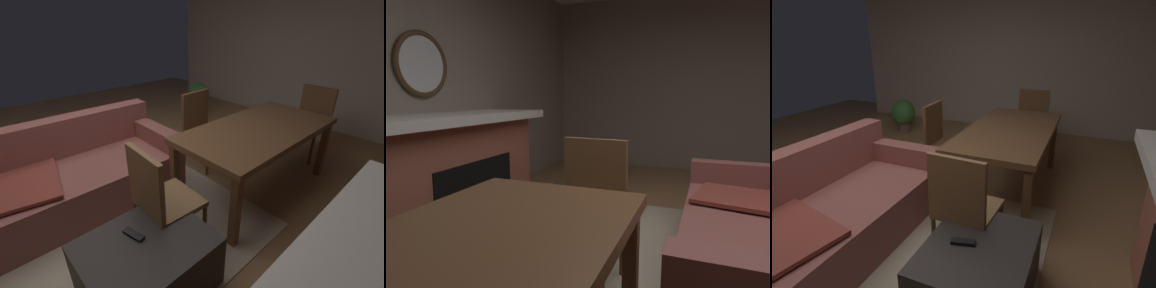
{
  "view_description": "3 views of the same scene",
  "coord_description": "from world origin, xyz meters",
  "views": [
    {
      "loc": [
        -0.86,
        -2.17,
        1.74
      ],
      "look_at": [
        0.33,
        -0.88,
        0.88
      ],
      "focal_mm": 24.18,
      "sensor_mm": 36.0,
      "label": 1
    },
    {
      "loc": [
        1.97,
        -0.15,
        1.21
      ],
      "look_at": [
        -0.23,
        -1.01,
        0.86
      ],
      "focal_mm": 30.64,
      "sensor_mm": 36.0,
      "label": 2
    },
    {
      "loc": [
        -1.73,
        -1.59,
        1.7
      ],
      "look_at": [
        0.11,
        -0.8,
        0.96
      ],
      "focal_mm": 27.99,
      "sensor_mm": 36.0,
      "label": 3
    }
  ],
  "objects": [
    {
      "name": "ottoman_coffee_table",
      "position": [
        -0.25,
        -1.06,
        0.22
      ],
      "size": [
        0.82,
        0.68,
        0.44
      ],
      "primitive_type": "cube",
      "color": "#2D2826",
      "rests_on": "ground"
    },
    {
      "name": "tv_remote",
      "position": [
        -0.28,
        -0.96,
        0.45
      ],
      "size": [
        0.09,
        0.17,
        0.02
      ],
      "primitive_type": "cube",
      "rotation": [
        0.0,
        0.0,
        0.25
      ],
      "color": "black",
      "rests_on": "ottoman_coffee_table"
    },
    {
      "name": "floor",
      "position": [
        0.0,
        0.0,
        0.0
      ],
      "size": [
        9.03,
        9.03,
        0.0
      ],
      "primitive_type": "plane",
      "color": "olive"
    },
    {
      "name": "dining_table",
      "position": [
        1.3,
        -0.84,
        0.66
      ],
      "size": [
        1.75,
        0.88,
        0.74
      ],
      "color": "brown",
      "rests_on": "ground"
    },
    {
      "name": "wall_right_window_side",
      "position": [
        3.76,
        0.0,
        1.42
      ],
      "size": [
        0.12,
        5.83,
        2.84
      ],
      "primitive_type": "cube",
      "color": "#B2A59B",
      "rests_on": "ground"
    },
    {
      "name": "dining_chair_north",
      "position": [
        1.3,
        -0.0,
        0.52
      ],
      "size": [
        0.45,
        0.45,
        0.93
      ],
      "color": "brown",
      "rests_on": "ground"
    },
    {
      "name": "area_rug",
      "position": [
        -0.25,
        -0.43,
        0.01
      ],
      "size": [
        2.6,
        2.0,
        0.01
      ],
      "primitive_type": "cube",
      "color": "tan",
      "rests_on": "ground"
    },
    {
      "name": "potted_plant",
      "position": [
        2.72,
        1.51,
        0.32
      ],
      "size": [
        0.42,
        0.42,
        0.58
      ],
      "color": "brown",
      "rests_on": "ground"
    },
    {
      "name": "dining_chair_west",
      "position": [
        0.03,
        -0.83,
        0.52
      ],
      "size": [
        0.46,
        0.46,
        0.93
      ],
      "color": "brown",
      "rests_on": "ground"
    },
    {
      "name": "dining_chair_east",
      "position": [
        2.57,
        -0.83,
        0.52
      ],
      "size": [
        0.44,
        0.44,
        0.93
      ],
      "color": "brown",
      "rests_on": "ground"
    },
    {
      "name": "couch",
      "position": [
        -0.26,
        0.27,
        0.3
      ],
      "size": [
        2.11,
        0.97,
        0.83
      ],
      "color": "#8C4C47",
      "rests_on": "ground"
    }
  ]
}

